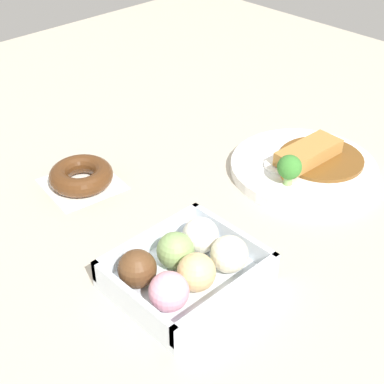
{
  "coord_description": "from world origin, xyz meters",
  "views": [
    {
      "loc": [
        -0.55,
        -0.57,
        0.53
      ],
      "look_at": [
        -0.06,
        -0.06,
        0.03
      ],
      "focal_mm": 53.44,
      "sensor_mm": 36.0,
      "label": 1
    }
  ],
  "objects": [
    {
      "name": "ground_plane",
      "position": [
        0.0,
        0.0,
        0.0
      ],
      "size": [
        1.6,
        1.6,
        0.0
      ],
      "primitive_type": "plane",
      "color": "#B2A893"
    },
    {
      "name": "curry_plate",
      "position": [
        0.15,
        -0.12,
        0.01
      ],
      "size": [
        0.24,
        0.24,
        0.07
      ],
      "color": "white",
      "rests_on": "ground_plane"
    },
    {
      "name": "donut_box",
      "position": [
        -0.18,
        -0.17,
        0.03
      ],
      "size": [
        0.18,
        0.16,
        0.06
      ],
      "color": "silver",
      "rests_on": "ground_plane"
    },
    {
      "name": "chocolate_ring_donut",
      "position": [
        -0.14,
        0.11,
        0.02
      ],
      "size": [
        0.13,
        0.13,
        0.03
      ],
      "color": "white",
      "rests_on": "ground_plane"
    }
  ]
}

